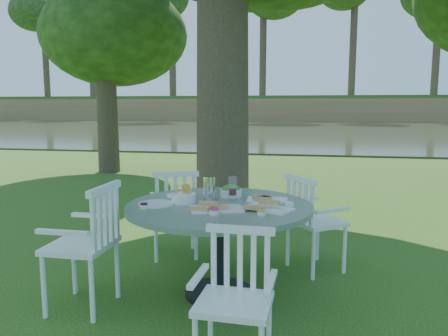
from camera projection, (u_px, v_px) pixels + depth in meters
The scene contains 9 objects.
ground at pixel (221, 247), 4.79m from camera, with size 140.00×140.00×0.00m, color #1D420D.
table at pixel (219, 221), 3.50m from camera, with size 1.48×1.48×0.76m.
chair_ne at pixel (309, 216), 4.03m from camera, with size 0.61×0.62×0.90m.
chair_nw at pixel (175, 207), 4.37m from camera, with size 0.58×0.56×0.90m.
chair_sw at pixel (92, 237), 3.27m from camera, with size 0.45×0.48×0.96m.
chair_se at pixel (237, 288), 2.54m from camera, with size 0.43×0.40×0.83m.
tableware at pixel (213, 197), 3.56m from camera, with size 1.24×0.78×0.20m.
river at pixel (294, 131), 27.14m from camera, with size 100.00×28.00×0.12m, color #2E331E.
far_bank at pixel (304, 48), 43.67m from camera, with size 100.00×18.00×15.20m.
Camera 1 is at (0.92, -4.53, 1.54)m, focal length 35.00 mm.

